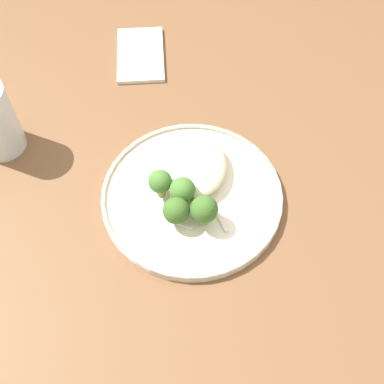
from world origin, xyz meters
name	(u,v)px	position (x,y,z in m)	size (l,w,h in m)	color
ground	(180,345)	(0.00, 0.00, 0.00)	(6.00, 6.00, 0.00)	#47423D
wooden_dining_table	(172,238)	(0.00, 0.00, 0.66)	(1.40, 1.00, 0.74)	brown
dinner_plate	(192,196)	(-0.03, 0.03, 0.75)	(0.29, 0.29, 0.02)	beige
noodle_bed	(197,165)	(-0.08, 0.04, 0.77)	(0.13, 0.10, 0.04)	beige
seared_scallop_rear_pale	(179,161)	(-0.09, 0.01, 0.76)	(0.03, 0.03, 0.01)	#E5C689
seared_scallop_tiny_bay	(206,166)	(-0.08, 0.05, 0.76)	(0.03, 0.03, 0.01)	#DBB77A
seared_scallop_half_hidden	(193,150)	(-0.11, 0.03, 0.76)	(0.03, 0.03, 0.02)	#DBB77A
seared_scallop_tilted_round	(181,194)	(-0.03, 0.02, 0.76)	(0.04, 0.04, 0.01)	beige
broccoli_floret_beside_noodles	(176,211)	(0.02, 0.01, 0.78)	(0.04, 0.04, 0.05)	#89A356
broccoli_floret_center_pile	(182,190)	(-0.02, 0.02, 0.79)	(0.04, 0.04, 0.06)	#89A356
broccoli_floret_near_rim	(204,210)	(0.02, 0.05, 0.79)	(0.04, 0.04, 0.06)	#89A356
broccoli_floret_front_edge	(160,182)	(-0.03, -0.02, 0.78)	(0.04, 0.04, 0.05)	#7A994C
onion_sliver_pale_crescent	(219,216)	(0.01, 0.08, 0.75)	(0.06, 0.01, 0.00)	silver
onion_sliver_long_sliver	(200,207)	(-0.01, 0.05, 0.75)	(0.05, 0.01, 0.00)	silver
onion_sliver_short_strip	(180,224)	(0.02, 0.02, 0.75)	(0.04, 0.01, 0.00)	silver
folded_napkin	(140,55)	(-0.36, -0.09, 0.74)	(0.15, 0.09, 0.01)	silver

